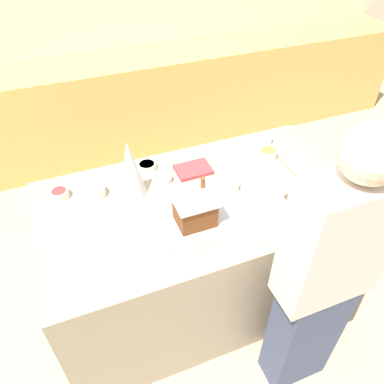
{
  "coord_description": "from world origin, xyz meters",
  "views": [
    {
      "loc": [
        -0.59,
        -1.39,
        2.25
      ],
      "look_at": [
        -0.05,
        0.0,
        0.94
      ],
      "focal_mm": 35.0,
      "sensor_mm": 36.0,
      "label": 1
    }
  ],
  "objects": [
    {
      "name": "gingerbread_house",
      "position": [
        -0.09,
        -0.16,
        0.99
      ],
      "size": [
        0.21,
        0.18,
        0.25
      ],
      "color": "brown",
      "rests_on": "baking_tray"
    },
    {
      "name": "candy_bowl_near_tray_right",
      "position": [
        -0.71,
        0.29,
        0.91
      ],
      "size": [
        0.1,
        0.1,
        0.05
      ],
      "color": "silver",
      "rests_on": "kitchen_island"
    },
    {
      "name": "ground_plane",
      "position": [
        0.0,
        0.0,
        0.0
      ],
      "size": [
        12.0,
        12.0,
        0.0
      ],
      "primitive_type": "plane",
      "color": "tan"
    },
    {
      "name": "kitchen_island",
      "position": [
        0.0,
        0.0,
        0.44
      ],
      "size": [
        1.74,
        0.95,
        0.88
      ],
      "color": "gray",
      "rests_on": "ground_plane"
    },
    {
      "name": "candy_bowl_center_rear",
      "position": [
        0.18,
        0.02,
        0.9
      ],
      "size": [
        0.12,
        0.12,
        0.04
      ],
      "color": "white",
      "rests_on": "kitchen_island"
    },
    {
      "name": "back_cabinet_block",
      "position": [
        0.0,
        1.94,
        0.47
      ],
      "size": [
        6.0,
        0.6,
        0.93
      ],
      "color": "tan",
      "rests_on": "ground_plane"
    },
    {
      "name": "candy_bowl_far_left",
      "position": [
        -0.53,
        0.23,
        0.91
      ],
      "size": [
        0.12,
        0.12,
        0.05
      ],
      "color": "silver",
      "rests_on": "kitchen_island"
    },
    {
      "name": "candy_bowl_near_tray_left",
      "position": [
        -0.14,
        0.21,
        0.9
      ],
      "size": [
        0.1,
        0.1,
        0.04
      ],
      "color": "silver",
      "rests_on": "kitchen_island"
    },
    {
      "name": "candy_bowl_far_right",
      "position": [
        0.61,
        0.35,
        0.9
      ],
      "size": [
        0.09,
        0.09,
        0.04
      ],
      "color": "white",
      "rests_on": "kitchen_island"
    },
    {
      "name": "cookbook",
      "position": [
        0.05,
        0.24,
        0.89
      ],
      "size": [
        0.21,
        0.15,
        0.02
      ],
      "color": "#B23338",
      "rests_on": "kitchen_island"
    },
    {
      "name": "wall_back",
      "position": [
        0.0,
        2.27,
        1.3
      ],
      "size": [
        8.0,
        0.05,
        2.6
      ],
      "color": "beige",
      "rests_on": "ground_plane"
    },
    {
      "name": "decorative_tree",
      "position": [
        -0.33,
        0.18,
        1.05
      ],
      "size": [
        0.15,
        0.15,
        0.34
      ],
      "color": "silver",
      "rests_on": "kitchen_island"
    },
    {
      "name": "baking_tray",
      "position": [
        -0.1,
        -0.16,
        0.88
      ],
      "size": [
        0.44,
        0.3,
        0.01
      ],
      "color": "#B2B2BC",
      "rests_on": "kitchen_island"
    },
    {
      "name": "candy_bowl_front_corner",
      "position": [
        -0.19,
        0.36,
        0.9
      ],
      "size": [
        0.11,
        0.11,
        0.04
      ],
      "color": "white",
      "rests_on": "kitchen_island"
    },
    {
      "name": "person",
      "position": [
        0.31,
        -0.68,
        0.85
      ],
      "size": [
        0.43,
        0.54,
        1.65
      ],
      "color": "#424C6B",
      "rests_on": "ground_plane"
    },
    {
      "name": "candy_bowl_behind_tray",
      "position": [
        0.53,
        0.2,
        0.91
      ],
      "size": [
        0.12,
        0.12,
        0.05
      ],
      "color": "white",
      "rests_on": "kitchen_island"
    }
  ]
}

